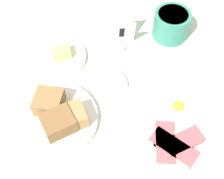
{
  "coord_description": "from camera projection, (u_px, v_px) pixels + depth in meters",
  "views": [
    {
      "loc": [
        -0.07,
        -0.28,
        0.55
      ],
      "look_at": [
        -0.04,
        0.09,
        0.02
      ],
      "focal_mm": 50.0,
      "sensor_mm": 36.0,
      "label": 1
    }
  ],
  "objects": [
    {
      "name": "breakfast_plate",
      "position": [
        176.0,
        127.0,
        0.61
      ],
      "size": [
        0.25,
        0.25,
        0.03
      ],
      "color": "silver",
      "rests_on": "ground_plane"
    },
    {
      "name": "teaspoon_stray",
      "position": [
        122.0,
        48.0,
        0.73
      ],
      "size": [
        0.14,
        0.16,
        0.01
      ],
      "rotation": [
        0.0,
        0.0,
        2.28
      ],
      "color": "silver",
      "rests_on": "ground_plane"
    },
    {
      "name": "teaspoon_near_cup",
      "position": [
        110.0,
        68.0,
        0.7
      ],
      "size": [
        0.12,
        0.17,
        0.01
      ],
      "rotation": [
        0.0,
        0.0,
        5.26
      ],
      "color": "silver",
      "rests_on": "ground_plane"
    },
    {
      "name": "butter_dish",
      "position": [
        62.0,
        56.0,
        0.71
      ],
      "size": [
        0.11,
        0.11,
        0.03
      ],
      "color": "silver",
      "rests_on": "ground_plane"
    },
    {
      "name": "ground_plane",
      "position": [
        137.0,
        131.0,
        0.62
      ],
      "size": [
        3.0,
        3.0,
        0.0
      ],
      "primitive_type": "plane",
      "color": "#B7CCB7"
    },
    {
      "name": "bread_plate",
      "position": [
        56.0,
        117.0,
        0.61
      ],
      "size": [
        0.17,
        0.17,
        0.05
      ],
      "color": "silver",
      "rests_on": "ground_plane"
    },
    {
      "name": "number_card",
      "position": [
        121.0,
        29.0,
        0.72
      ],
      "size": [
        0.06,
        0.05,
        0.07
      ],
      "rotation": [
        0.0,
        0.0,
        0.02
      ],
      "color": "white",
      "rests_on": "ground_plane"
    },
    {
      "name": "sugar_cup",
      "position": [
        171.0,
        24.0,
        0.74
      ],
      "size": [
        0.09,
        0.09,
        0.07
      ],
      "color": "#337F6B",
      "rests_on": "ground_plane"
    }
  ]
}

